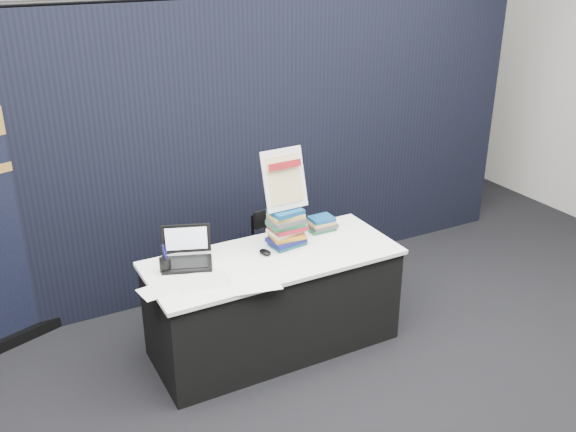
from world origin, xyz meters
The scene contains 14 objects.
floor centered at (0.00, 0.00, 0.00)m, with size 8.00×8.00×0.00m, color black.
wall_back centered at (0.00, 4.00, 1.75)m, with size 8.00×0.02×3.50m, color #B7B4AC.
drape_partition centered at (0.00, 1.60, 1.20)m, with size 6.00×0.08×2.40m, color black.
display_table centered at (0.00, 0.55, 0.38)m, with size 1.80×0.75×0.75m.
laptop centered at (-0.58, 0.75, 0.81)m, with size 0.40×0.38×0.26m.
mouse centered at (-0.04, 0.60, 0.77)m, with size 0.07×0.11×0.03m, color black.
brochure_left centered at (-0.85, 0.47, 0.75)m, with size 0.26×0.18×0.00m, color silver.
brochure_mid centered at (-0.56, 0.45, 0.75)m, with size 0.34×0.24×0.00m, color silver.
brochure_right centered at (-0.29, 0.26, 0.75)m, with size 0.33×0.24×0.00m, color white.
pen_cup centered at (-0.74, 0.69, 0.80)m, with size 0.08×0.08×0.10m, color black.
book_stack_tall centered at (0.17, 0.66, 0.89)m, with size 0.24×0.19×0.28m.
book_stack_short centered at (0.53, 0.76, 0.80)m, with size 0.20×0.16×0.11m.
info_sign centered at (0.17, 0.69, 1.25)m, with size 0.33×0.16×0.44m.
stacking_chair centered at (0.30, 1.02, 0.47)m, with size 0.45×0.45×0.84m.
Camera 1 is at (-1.81, -3.06, 2.82)m, focal length 40.00 mm.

